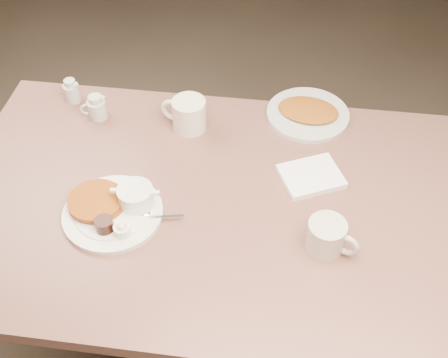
# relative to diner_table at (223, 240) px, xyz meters

# --- Properties ---
(diner_table) EXTENTS (1.50, 0.90, 0.75)m
(diner_table) POSITION_rel_diner_table_xyz_m (0.00, 0.00, 0.00)
(diner_table) COLOR #84564C
(diner_table) RESTS_ON ground
(main_plate) EXTENTS (0.33, 0.28, 0.07)m
(main_plate) POSITION_rel_diner_table_xyz_m (-0.28, -0.07, 0.19)
(main_plate) COLOR white
(main_plate) RESTS_ON diner_table
(coffee_mug_near) EXTENTS (0.15, 0.12, 0.09)m
(coffee_mug_near) POSITION_rel_diner_table_xyz_m (0.27, -0.12, 0.22)
(coffee_mug_near) COLOR beige
(coffee_mug_near) RESTS_ON diner_table
(napkin) EXTENTS (0.20, 0.19, 0.02)m
(napkin) POSITION_rel_diner_table_xyz_m (0.23, 0.12, 0.18)
(napkin) COLOR white
(napkin) RESTS_ON diner_table
(coffee_mug_far) EXTENTS (0.16, 0.12, 0.10)m
(coffee_mug_far) POSITION_rel_diner_table_xyz_m (-0.15, 0.29, 0.22)
(coffee_mug_far) COLOR white
(coffee_mug_far) RESTS_ON diner_table
(creamer_left) EXTENTS (0.08, 0.06, 0.08)m
(creamer_left) POSITION_rel_diner_table_xyz_m (-0.44, 0.30, 0.21)
(creamer_left) COLOR silver
(creamer_left) RESTS_ON diner_table
(creamer_right) EXTENTS (0.07, 0.06, 0.08)m
(creamer_right) POSITION_rel_diner_table_xyz_m (-0.54, 0.37, 0.21)
(creamer_right) COLOR silver
(creamer_right) RESTS_ON diner_table
(hash_plate) EXTENTS (0.30, 0.30, 0.04)m
(hash_plate) POSITION_rel_diner_table_xyz_m (0.22, 0.39, 0.18)
(hash_plate) COLOR beige
(hash_plate) RESTS_ON diner_table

